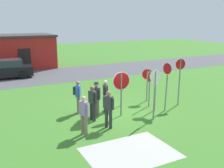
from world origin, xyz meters
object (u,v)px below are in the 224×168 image
(person_in_blue, at_px, (78,95))
(person_with_sunhat, at_px, (92,101))
(stop_sign_far_back, at_px, (180,75))
(person_in_teal, at_px, (108,107))
(person_in_dark_shirt, at_px, (97,97))
(person_holding_notes, at_px, (84,113))
(stop_sign_low_front, at_px, (147,79))
(person_near_signs, at_px, (105,94))
(stop_sign_rear_right, at_px, (155,85))
(parked_car_on_street, at_px, (5,70))
(stop_sign_center_cluster, at_px, (155,84))
(stop_sign_leaning_left, at_px, (150,83))
(stop_sign_tallest, at_px, (167,80))
(stop_sign_leaning_right, at_px, (121,86))
(stop_sign_nearest, at_px, (121,84))

(person_in_blue, bearing_deg, person_with_sunhat, -79.47)
(stop_sign_far_back, bearing_deg, person_in_teal, -168.12)
(stop_sign_far_back, relative_size, person_in_dark_shirt, 1.51)
(person_holding_notes, bearing_deg, stop_sign_low_front, 28.03)
(person_near_signs, relative_size, person_in_teal, 1.00)
(stop_sign_rear_right, distance_m, person_holding_notes, 3.65)
(parked_car_on_street, height_order, stop_sign_center_cluster, stop_sign_center_cluster)
(parked_car_on_street, height_order, person_near_signs, person_near_signs)
(stop_sign_leaning_left, bearing_deg, parked_car_on_street, 118.41)
(person_in_dark_shirt, xyz_separation_m, person_in_teal, (-0.17, -1.63, -0.03))
(stop_sign_leaning_left, bearing_deg, person_with_sunhat, -172.50)
(stop_sign_low_front, xyz_separation_m, stop_sign_center_cluster, (-0.60, -1.57, 0.13))
(stop_sign_rear_right, bearing_deg, stop_sign_tallest, 29.74)
(person_in_dark_shirt, xyz_separation_m, person_in_blue, (-0.69, 0.79, -0.00))
(parked_car_on_street, height_order, stop_sign_low_front, stop_sign_low_front)
(stop_sign_leaning_left, bearing_deg, person_holding_notes, -158.57)
(stop_sign_far_back, xyz_separation_m, stop_sign_tallest, (-1.22, -0.40, -0.05))
(stop_sign_far_back, height_order, person_near_signs, stop_sign_far_back)
(parked_car_on_street, xyz_separation_m, person_holding_notes, (1.65, -13.20, 0.26))
(stop_sign_leaning_right, bearing_deg, stop_sign_tallest, -10.14)
(stop_sign_tallest, bearing_deg, stop_sign_center_cluster, 151.10)
(stop_sign_center_cluster, bearing_deg, person_with_sunhat, 176.56)
(stop_sign_rear_right, xyz_separation_m, stop_sign_center_cluster, (0.83, 1.04, -0.27))
(stop_sign_nearest, xyz_separation_m, person_in_dark_shirt, (-1.83, -0.76, -0.29))
(stop_sign_far_back, bearing_deg, person_in_dark_shirt, 172.79)
(parked_car_on_street, height_order, person_with_sunhat, person_with_sunhat)
(person_in_blue, bearing_deg, stop_sign_center_cluster, -22.27)
(stop_sign_center_cluster, relative_size, person_in_dark_shirt, 1.23)
(parked_car_on_street, relative_size, stop_sign_far_back, 1.67)
(person_near_signs, distance_m, person_with_sunhat, 1.30)
(stop_sign_leaning_right, xyz_separation_m, stop_sign_rear_right, (1.11, -1.20, 0.16))
(stop_sign_rear_right, xyz_separation_m, person_in_teal, (-2.35, 0.13, -0.74))
(stop_sign_nearest, distance_m, stop_sign_tallest, 2.47)
(stop_sign_leaning_left, bearing_deg, stop_sign_nearest, 148.25)
(person_in_teal, height_order, person_in_blue, same)
(stop_sign_leaning_left, distance_m, stop_sign_tallest, 1.09)
(stop_sign_far_back, relative_size, person_with_sunhat, 1.56)
(person_in_teal, bearing_deg, stop_sign_nearest, 50.14)
(stop_sign_low_front, height_order, person_in_blue, stop_sign_low_front)
(parked_car_on_street, xyz_separation_m, person_with_sunhat, (2.60, -11.90, 0.26))
(stop_sign_nearest, distance_m, stop_sign_far_back, 3.25)
(stop_sign_center_cluster, height_order, stop_sign_tallest, stop_sign_tallest)
(stop_sign_nearest, height_order, stop_sign_leaning_left, stop_sign_leaning_left)
(person_in_blue, bearing_deg, person_holding_notes, -105.18)
(person_in_dark_shirt, bearing_deg, stop_sign_leaning_right, -27.74)
(person_with_sunhat, bearing_deg, person_near_signs, 36.00)
(person_with_sunhat, bearing_deg, stop_sign_nearest, 29.36)
(stop_sign_nearest, xyz_separation_m, stop_sign_tallest, (1.69, -1.77, 0.40))
(stop_sign_far_back, height_order, person_in_teal, stop_sign_far_back)
(stop_sign_rear_right, distance_m, stop_sign_center_cluster, 1.36)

